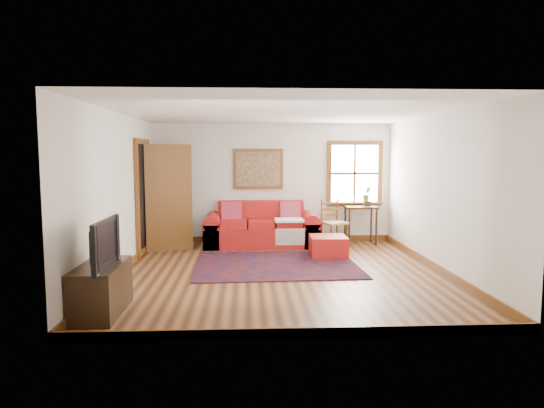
{
  "coord_description": "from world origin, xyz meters",
  "views": [
    {
      "loc": [
        -0.53,
        -7.46,
        1.88
      ],
      "look_at": [
        -0.12,
        0.6,
        1.03
      ],
      "focal_mm": 32.0,
      "sensor_mm": 36.0,
      "label": 1
    }
  ],
  "objects": [
    {
      "name": "framed_artwork",
      "position": [
        -0.3,
        2.71,
        1.55
      ],
      "size": [
        1.05,
        0.07,
        0.85
      ],
      "color": "brown",
      "rests_on": "ground"
    },
    {
      "name": "persian_rug",
      "position": [
        -0.05,
        0.53,
        0.01
      ],
      "size": [
        2.77,
        2.25,
        0.02
      ],
      "primitive_type": "cube",
      "rotation": [
        0.0,
        0.0,
        0.03
      ],
      "color": "#4E130B",
      "rests_on": "ground"
    },
    {
      "name": "window",
      "position": [
        1.78,
        2.7,
        1.31
      ],
      "size": [
        1.18,
        0.2,
        1.38
      ],
      "color": "white",
      "rests_on": "ground"
    },
    {
      "name": "side_table",
      "position": [
        1.83,
        2.41,
        0.66
      ],
      "size": [
        0.66,
        0.49,
        0.79
      ],
      "color": "black",
      "rests_on": "ground"
    },
    {
      "name": "ladder_back_chair",
      "position": [
        1.21,
        2.24,
        0.51
      ],
      "size": [
        0.57,
        0.56,
        0.95
      ],
      "color": "tan",
      "rests_on": "ground"
    },
    {
      "name": "candle_hurricane",
      "position": [
        -2.2,
        -1.41,
        0.67
      ],
      "size": [
        0.12,
        0.12,
        0.18
      ],
      "color": "silver",
      "rests_on": "media_cabinet"
    },
    {
      "name": "room_envelope",
      "position": [
        0.0,
        0.02,
        1.65
      ],
      "size": [
        5.04,
        5.54,
        2.52
      ],
      "color": "silver",
      "rests_on": "ground"
    },
    {
      "name": "television",
      "position": [
        -2.23,
        -1.98,
        0.86
      ],
      "size": [
        0.13,
        0.97,
        0.56
      ],
      "primitive_type": "imported",
      "rotation": [
        0.0,
        0.0,
        1.57
      ],
      "color": "black",
      "rests_on": "media_cabinet"
    },
    {
      "name": "media_cabinet",
      "position": [
        -2.25,
        -1.83,
        0.29
      ],
      "size": [
        0.48,
        1.06,
        0.58
      ],
      "primitive_type": "cube",
      "color": "black",
      "rests_on": "ground"
    },
    {
      "name": "red_ottoman",
      "position": [
        0.94,
        1.19,
        0.19
      ],
      "size": [
        0.67,
        0.67,
        0.37
      ],
      "primitive_type": "cube",
      "rotation": [
        0.0,
        0.0,
        -0.03
      ],
      "color": "#AF1716",
      "rests_on": "ground"
    },
    {
      "name": "ground",
      "position": [
        0.0,
        0.0,
        0.0
      ],
      "size": [
        5.5,
        5.5,
        0.0
      ],
      "primitive_type": "plane",
      "color": "#3E2110",
      "rests_on": "ground"
    },
    {
      "name": "red_leather_sofa",
      "position": [
        -0.24,
        2.31,
        0.3
      ],
      "size": [
        2.29,
        0.94,
        0.89
      ],
      "color": "#AF1716",
      "rests_on": "ground"
    },
    {
      "name": "doorway",
      "position": [
        -2.21,
        1.78,
        1.07
      ],
      "size": [
        0.89,
        1.08,
        2.14
      ],
      "color": "black",
      "rests_on": "ground"
    }
  ]
}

